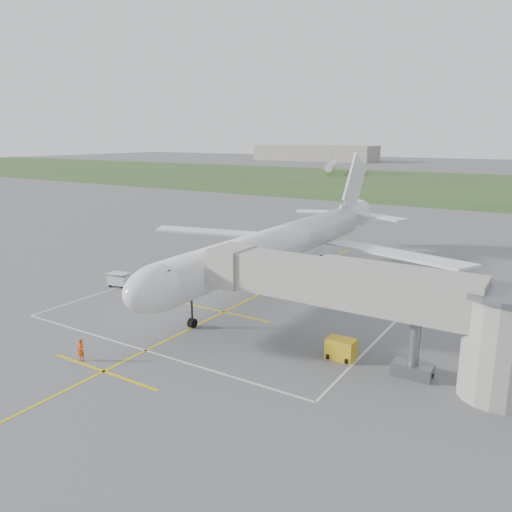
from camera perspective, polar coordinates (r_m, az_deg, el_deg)
The scene contains 10 objects.
ground at distance 53.88m, azimuth 2.53°, elevation -3.34°, with size 700.00×700.00×0.00m, color #535355.
grass_strip at distance 177.41m, azimuth 23.99°, elevation 7.30°, with size 700.00×120.00×0.02m, color #334F22.
apron_markings at distance 49.13m, azimuth -0.84°, elevation -4.99°, with size 28.20×60.00×0.01m.
airliner at distance 53.41m, azimuth 2.98°, elevation 1.38°, with size 38.93×46.75×13.52m.
jet_bridge at distance 34.59m, azimuth 14.30°, elevation -5.21°, with size 23.40×5.00×7.20m.
gpu_unit at distance 36.88m, azimuth 9.67°, elevation -10.44°, with size 2.02×1.44×1.51m.
baggage_cart at distance 55.09m, azimuth -15.42°, elevation -2.61°, with size 2.38×1.73×1.50m.
ramp_worker_nose at distance 38.13m, azimuth -19.38°, elevation -10.11°, with size 0.59×0.39×1.63m, color #E23F07.
ramp_worker_wing at distance 57.93m, azimuth -5.17°, elevation -1.22°, with size 0.90×0.70×1.85m, color orange.
distant_hangars at distance 313.03m, azimuth 24.93°, elevation 10.35°, with size 345.00×49.00×12.00m.
Camera 1 is at (25.39, -44.89, 15.58)m, focal length 35.00 mm.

